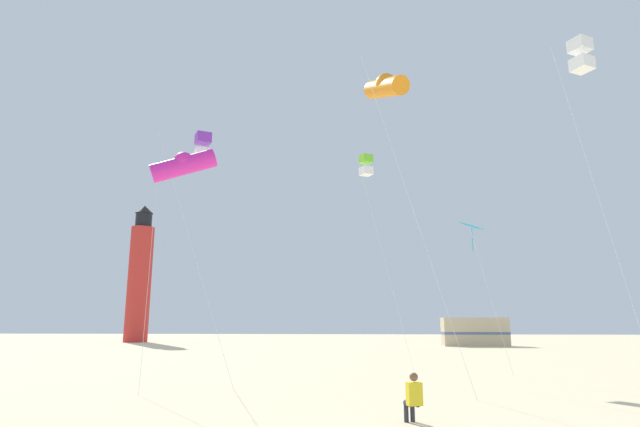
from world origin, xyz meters
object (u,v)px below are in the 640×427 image
at_px(kite_flyer_standing, 413,396).
at_px(kite_diamond_cyan, 473,231).
at_px(kite_box_lime, 366,166).
at_px(rv_van_tan, 475,332).
at_px(kite_box_violet, 203,147).
at_px(kite_box_white, 581,56).
at_px(kite_tube_orange, 386,87).
at_px(lighthouse_distant, 140,277).
at_px(kite_tube_magenta, 184,165).

xyz_separation_m(kite_flyer_standing, kite_diamond_cyan, (4.16, 11.72, 5.95)).
height_order(kite_box_lime, rv_van_tan, kite_box_lime).
distance_m(kite_box_violet, kite_diamond_cyan, 12.97).
relative_size(kite_box_violet, kite_box_white, 0.85).
xyz_separation_m(kite_tube_orange, rv_van_tan, (10.40, 36.80, -9.41)).
distance_m(kite_flyer_standing, kite_box_white, 13.02).
xyz_separation_m(kite_box_lime, kite_diamond_cyan, (4.92, -2.88, -4.23)).
bearing_deg(lighthouse_distant, kite_box_violet, -63.90).
bearing_deg(kite_flyer_standing, kite_box_white, -166.00).
xyz_separation_m(kite_box_white, kite_diamond_cyan, (-2.29, 7.82, -4.67)).
distance_m(kite_box_white, kite_box_lime, 12.91).
bearing_deg(kite_flyer_standing, kite_diamond_cyan, -126.70).
bearing_deg(kite_diamond_cyan, kite_box_violet, -158.86).
height_order(kite_box_white, kite_tube_magenta, kite_box_white).
xyz_separation_m(kite_box_lime, kite_tube_orange, (0.62, -9.75, 0.00)).
distance_m(kite_box_lime, rv_van_tan, 30.68).
bearing_deg(kite_box_violet, kite_flyer_standing, -43.18).
bearing_deg(kite_diamond_cyan, kite_box_lime, 149.61).
relative_size(kite_box_lime, lighthouse_distant, 0.68).
relative_size(kite_box_white, kite_tube_magenta, 1.34).
bearing_deg(kite_flyer_standing, kite_tube_magenta, -52.06).
xyz_separation_m(kite_flyer_standing, kite_tube_magenta, (-7.79, 5.43, 7.55)).
bearing_deg(kite_tube_orange, kite_flyer_standing, -88.36).
bearing_deg(rv_van_tan, kite_tube_orange, -106.76).
xyz_separation_m(kite_box_violet, kite_tube_orange, (7.50, -2.30, 1.33)).
distance_m(kite_flyer_standing, rv_van_tan, 42.91).
bearing_deg(kite_box_white, kite_flyer_standing, -148.82).
xyz_separation_m(kite_tube_orange, lighthouse_distant, (-28.07, 44.31, -2.96)).
relative_size(kite_tube_magenta, rv_van_tan, 1.37).
bearing_deg(kite_tube_orange, kite_box_white, -8.26).
distance_m(kite_diamond_cyan, lighthouse_distant, 49.51).
height_order(kite_tube_magenta, lighthouse_distant, lighthouse_distant).
height_order(kite_box_white, kite_diamond_cyan, kite_box_white).
xyz_separation_m(kite_diamond_cyan, kite_tube_magenta, (-11.94, -6.30, 1.60)).
bearing_deg(kite_box_white, rv_van_tan, 84.23).
bearing_deg(kite_diamond_cyan, kite_tube_magenta, -152.21).
bearing_deg(lighthouse_distant, kite_tube_orange, -57.64).
xyz_separation_m(kite_flyer_standing, lighthouse_distant, (-28.21, 49.17, 7.22)).
relative_size(kite_box_lime, rv_van_tan, 1.76).
relative_size(kite_flyer_standing, kite_box_white, 0.10).
bearing_deg(kite_tube_magenta, kite_box_violet, 85.07).
distance_m(kite_tube_orange, rv_van_tan, 39.38).
bearing_deg(kite_tube_magenta, kite_flyer_standing, -34.89).
bearing_deg(kite_flyer_standing, kite_tube_orange, -105.53).
height_order(kite_box_violet, kite_box_lime, kite_box_lime).
height_order(kite_flyer_standing, kite_diamond_cyan, kite_diamond_cyan).
height_order(kite_box_lime, kite_tube_orange, kite_tube_orange).
xyz_separation_m(kite_box_lime, kite_tube_magenta, (-7.03, -9.18, -2.63)).
bearing_deg(kite_tube_orange, rv_van_tan, 74.22).
bearing_deg(kite_flyer_standing, kite_box_lime, -104.21).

